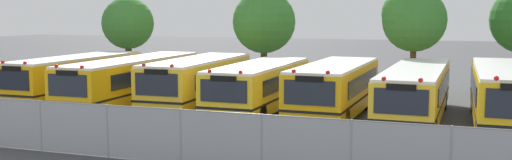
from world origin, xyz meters
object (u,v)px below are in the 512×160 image
at_px(school_bus_2, 198,81).
at_px(school_bus_1, 133,80).
at_px(school_bus_0, 77,76).
at_px(school_bus_3, 260,86).
at_px(school_bus_6, 504,94).
at_px(school_bus_4, 335,88).
at_px(tree_0, 128,23).
at_px(school_bus_5, 416,91).
at_px(tree_1, 263,22).
at_px(tree_2, 412,18).

bearing_deg(school_bus_2, school_bus_1, 3.98).
distance_m(school_bus_0, school_bus_3, 10.81).
bearing_deg(school_bus_1, school_bus_6, 179.51).
bearing_deg(school_bus_0, school_bus_4, 179.15).
xyz_separation_m(school_bus_2, school_bus_4, (7.12, -0.25, -0.01)).
xyz_separation_m(school_bus_0, school_bus_2, (7.35, 0.02, 0.03)).
bearing_deg(school_bus_3, tree_0, -33.81).
distance_m(school_bus_2, school_bus_5, 10.73).
bearing_deg(school_bus_3, school_bus_0, -1.79).
relative_size(school_bus_2, tree_0, 1.57).
bearing_deg(tree_1, school_bus_4, -54.25).
distance_m(school_bus_4, tree_0, 18.39).
bearing_deg(school_bus_1, tree_2, -149.26).
bearing_deg(school_bus_2, school_bus_5, 178.70).
bearing_deg(tree_2, school_bus_6, -60.99).
xyz_separation_m(school_bus_2, school_bus_5, (10.73, 0.03, -0.05)).
bearing_deg(school_bus_2, school_bus_6, 177.58).
bearing_deg(school_bus_2, school_bus_4, 176.54).
bearing_deg(school_bus_0, tree_1, -130.27).
height_order(school_bus_3, school_bus_5, school_bus_5).
height_order(school_bus_6, tree_2, tree_2).
distance_m(school_bus_0, school_bus_6, 21.73).
distance_m(school_bus_2, school_bus_3, 3.47).
height_order(school_bus_3, tree_0, tree_0).
distance_m(school_bus_5, tree_0, 21.53).
bearing_deg(school_bus_5, tree_0, -20.51).
relative_size(school_bus_0, tree_2, 1.59).
height_order(school_bus_3, school_bus_4, school_bus_4).
relative_size(school_bus_4, tree_0, 1.56).
distance_m(school_bus_3, school_bus_4, 3.67).
xyz_separation_m(school_bus_5, school_bus_6, (3.65, -0.27, 0.08)).
bearing_deg(tree_1, tree_0, -173.58).
height_order(school_bus_3, school_bus_6, school_bus_6).
bearing_deg(tree_2, school_bus_4, -108.55).
height_order(school_bus_0, tree_2, tree_2).
relative_size(school_bus_5, school_bus_6, 1.05).
height_order(tree_0, tree_1, tree_1).
relative_size(tree_0, tree_2, 0.94).
relative_size(tree_0, tree_1, 0.94).
relative_size(school_bus_1, school_bus_5, 1.00).
height_order(school_bus_6, tree_0, tree_0).
relative_size(school_bus_4, school_bus_6, 0.86).
bearing_deg(tree_1, tree_2, -7.14).
distance_m(school_bus_3, school_bus_6, 10.92).
bearing_deg(school_bus_3, tree_1, -71.98).
bearing_deg(school_bus_1, school_bus_2, -175.37).
bearing_deg(tree_1, school_bus_2, -92.46).
relative_size(school_bus_0, school_bus_3, 1.07).
bearing_deg(school_bus_4, school_bus_3, 3.29).
xyz_separation_m(school_bus_3, school_bus_5, (7.28, 0.40, 0.01)).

